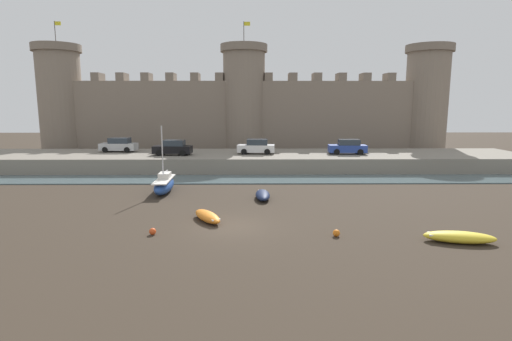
# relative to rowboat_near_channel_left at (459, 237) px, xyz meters

# --- Properties ---
(ground_plane) EXTENTS (160.00, 160.00, 0.00)m
(ground_plane) POSITION_rel_rowboat_near_channel_left_xyz_m (-11.78, 2.81, -0.31)
(ground_plane) COLOR #382D23
(water_channel) EXTENTS (80.00, 4.50, 0.10)m
(water_channel) POSITION_rel_rowboat_near_channel_left_xyz_m (-11.78, 17.56, -0.26)
(water_channel) COLOR slate
(water_channel) RESTS_ON ground
(quay_road) EXTENTS (62.79, 10.00, 1.64)m
(quay_road) POSITION_rel_rowboat_near_channel_left_xyz_m (-11.78, 24.81, 0.51)
(quay_road) COLOR gray
(quay_road) RESTS_ON ground
(castle) EXTENTS (57.18, 6.39, 18.10)m
(castle) POSITION_rel_rowboat_near_channel_left_xyz_m (-11.78, 36.58, 6.15)
(castle) COLOR gray
(castle) RESTS_ON ground
(rowboat_near_channel_left) EXTENTS (3.70, 1.79, 0.58)m
(rowboat_near_channel_left) POSITION_rel_rowboat_near_channel_left_xyz_m (0.00, 0.00, 0.00)
(rowboat_near_channel_left) COLOR yellow
(rowboat_near_channel_left) RESTS_ON ground
(rowboat_near_channel_right) EXTENTS (2.32, 3.02, 0.60)m
(rowboat_near_channel_right) POSITION_rel_rowboat_near_channel_left_xyz_m (-13.41, 3.97, 0.01)
(rowboat_near_channel_right) COLOR orange
(rowboat_near_channel_right) RESTS_ON ground
(rowboat_midflat_left) EXTENTS (1.13, 3.19, 0.60)m
(rowboat_midflat_left) POSITION_rel_rowboat_near_channel_left_xyz_m (-9.89, 9.77, 0.01)
(rowboat_midflat_left) COLOR #141E3D
(rowboat_midflat_left) RESTS_ON ground
(sailboat_midflat_centre) EXTENTS (1.49, 5.12, 5.41)m
(sailboat_midflat_centre) POSITION_rel_rowboat_near_channel_left_xyz_m (-17.81, 12.16, 0.34)
(sailboat_midflat_centre) COLOR #234793
(sailboat_midflat_centre) RESTS_ON ground
(mooring_buoy_mid_mud) EXTENTS (0.39, 0.39, 0.39)m
(mooring_buoy_mid_mud) POSITION_rel_rowboat_near_channel_left_xyz_m (-6.14, 1.02, -0.11)
(mooring_buoy_mid_mud) COLOR orange
(mooring_buoy_mid_mud) RESTS_ON ground
(mooring_buoy_near_shore) EXTENTS (0.38, 0.38, 0.38)m
(mooring_buoy_near_shore) POSITION_rel_rowboat_near_channel_left_xyz_m (-16.12, 1.41, -0.12)
(mooring_buoy_near_shore) COLOR #E04C1E
(mooring_buoy_near_shore) RESTS_ON ground
(car_quay_east) EXTENTS (4.19, 2.06, 1.62)m
(car_quay_east) POSITION_rel_rowboat_near_channel_left_xyz_m (-26.10, 26.52, 2.11)
(car_quay_east) COLOR #B2B5B7
(car_quay_east) RESTS_ON quay_road
(car_quay_centre_west) EXTENTS (4.19, 2.06, 1.62)m
(car_quay_centre_west) POSITION_rel_rowboat_near_channel_left_xyz_m (-10.22, 24.47, 2.11)
(car_quay_centre_west) COLOR silver
(car_quay_centre_west) RESTS_ON quay_road
(car_quay_centre_east) EXTENTS (4.19, 2.06, 1.62)m
(car_quay_centre_east) POSITION_rel_rowboat_near_channel_left_xyz_m (-0.11, 24.19, 2.11)
(car_quay_centre_east) COLOR #263F99
(car_quay_centre_east) RESTS_ON quay_road
(car_quay_west) EXTENTS (4.19, 2.06, 1.62)m
(car_quay_west) POSITION_rel_rowboat_near_channel_left_xyz_m (-19.26, 23.47, 2.11)
(car_quay_west) COLOR black
(car_quay_west) RESTS_ON quay_road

